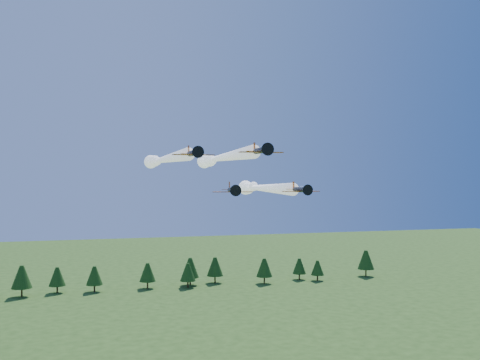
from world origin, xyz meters
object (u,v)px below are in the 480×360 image
object	(u,v)px
plane_slot	(232,190)
plane_left	(163,160)
plane_lead	(221,158)
plane_right	(261,188)

from	to	relation	value
plane_slot	plane_left	bearing A→B (deg)	116.17
plane_slot	plane_lead	bearing A→B (deg)	90.18
plane_lead	plane_right	bearing A→B (deg)	13.12
plane_left	plane_right	bearing A→B (deg)	-24.09
plane_slot	plane_right	bearing A→B (deg)	63.11
plane_lead	plane_slot	world-z (taller)	plane_lead
plane_left	plane_slot	distance (m)	29.72
plane_lead	plane_slot	bearing A→B (deg)	-94.86
plane_left	plane_right	xyz separation A→B (m)	(21.76, -8.90, -6.80)
plane_lead	plane_right	distance (m)	12.50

